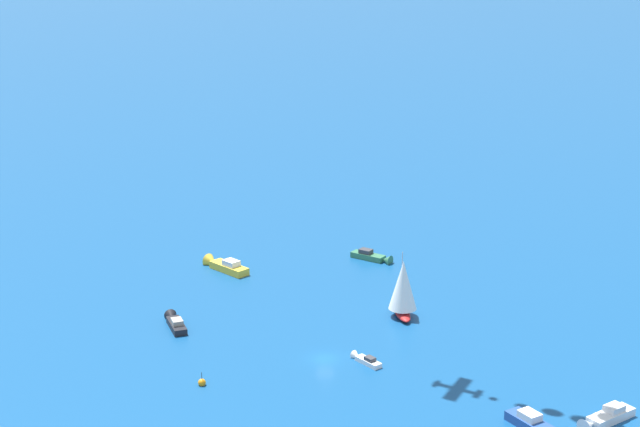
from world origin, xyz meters
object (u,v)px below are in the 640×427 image
(motorboat_near_centre, at_px, (175,323))
(motorboat_far_stbd, at_px, (365,360))
(motorboat_mid_cluster, at_px, (224,266))
(sailboat_far_port, at_px, (403,288))
(motorboat_outer_ring_b, at_px, (373,257))
(motorboat_offshore, at_px, (605,418))
(marker_buoy, at_px, (202,383))

(motorboat_near_centre, bearing_deg, motorboat_far_stbd, -101.57)
(motorboat_mid_cluster, bearing_deg, sailboat_far_port, -112.99)
(sailboat_far_port, relative_size, motorboat_far_stbd, 2.08)
(motorboat_mid_cluster, xyz_separation_m, motorboat_outer_ring_b, (11.45, -26.17, -0.16))
(motorboat_far_stbd, bearing_deg, motorboat_outer_ring_b, 8.21)
(motorboat_outer_ring_b, bearing_deg, motorboat_near_centre, 146.61)
(sailboat_far_port, bearing_deg, motorboat_offshore, -134.28)
(sailboat_far_port, relative_size, marker_buoy, 5.14)
(sailboat_far_port, relative_size, motorboat_offshore, 1.34)
(motorboat_offshore, height_order, motorboat_mid_cluster, motorboat_mid_cluster)
(motorboat_outer_ring_b, xyz_separation_m, marker_buoy, (-57.39, 14.31, -0.27))
(motorboat_near_centre, relative_size, motorboat_outer_ring_b, 0.91)
(motorboat_offshore, bearing_deg, motorboat_mid_cluster, 55.86)
(motorboat_mid_cluster, relative_size, marker_buoy, 4.88)
(motorboat_near_centre, distance_m, motorboat_outer_ring_b, 46.25)
(motorboat_far_stbd, relative_size, motorboat_mid_cluster, 0.51)
(motorboat_near_centre, bearing_deg, sailboat_far_port, -70.86)
(motorboat_near_centre, xyz_separation_m, marker_buoy, (-18.78, -11.14, -0.23))
(motorboat_near_centre, height_order, marker_buoy, marker_buoy)
(motorboat_near_centre, height_order, sailboat_far_port, sailboat_far_port)
(motorboat_far_stbd, distance_m, motorboat_mid_cluster, 46.96)
(motorboat_near_centre, xyz_separation_m, motorboat_far_stbd, (-6.54, -31.97, -0.19))
(motorboat_near_centre, xyz_separation_m, motorboat_offshore, (-17.54, -65.20, 0.07))
(motorboat_mid_cluster, distance_m, motorboat_outer_ring_b, 28.57)
(motorboat_far_stbd, bearing_deg, motorboat_mid_cluster, 44.12)
(motorboat_near_centre, bearing_deg, marker_buoy, -149.31)
(motorboat_mid_cluster, bearing_deg, motorboat_outer_ring_b, -66.38)
(motorboat_near_centre, distance_m, motorboat_mid_cluster, 27.17)
(motorboat_far_stbd, distance_m, marker_buoy, 24.15)
(sailboat_far_port, distance_m, marker_buoy, 39.16)
(motorboat_near_centre, relative_size, motorboat_offshore, 0.97)
(motorboat_mid_cluster, distance_m, marker_buoy, 47.45)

